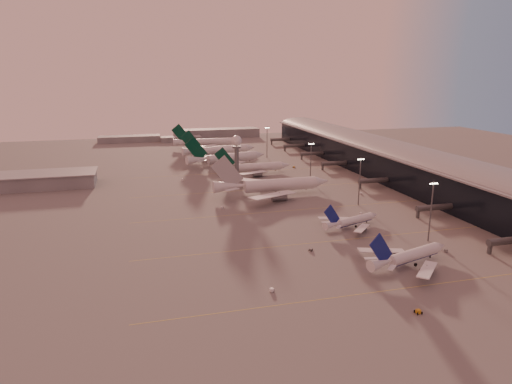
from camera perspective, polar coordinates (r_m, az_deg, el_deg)
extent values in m
plane|color=#5F5D5C|center=(173.79, 4.75, -7.86)|extent=(700.00, 700.00, 0.00)
cube|color=gold|center=(158.36, 19.66, -11.04)|extent=(180.00, 0.25, 0.02)
cube|color=gold|center=(193.73, 12.18, -5.74)|extent=(180.00, 0.25, 0.02)
cube|color=gold|center=(232.45, 7.18, -2.07)|extent=(180.00, 0.25, 0.02)
cube|color=gold|center=(273.11, 3.65, 0.54)|extent=(180.00, 0.25, 0.02)
cube|color=gold|center=(319.65, 0.80, 2.65)|extent=(180.00, 0.25, 0.02)
cube|color=black|center=(312.99, 16.77, 3.45)|extent=(36.00, 360.00, 18.00)
cylinder|color=gray|center=(311.47, 16.89, 5.07)|extent=(10.08, 360.00, 10.08)
cube|color=gray|center=(311.44, 16.89, 5.11)|extent=(40.00, 362.00, 0.80)
cylinder|color=#4F5256|center=(200.73, 29.40, -5.27)|extent=(22.00, 2.80, 2.80)
cube|color=#4F5256|center=(194.78, 27.19, -6.29)|extent=(1.20, 1.20, 4.40)
cylinder|color=#4F5256|center=(233.74, 21.66, -1.77)|extent=(22.00, 2.80, 2.80)
cube|color=#4F5256|center=(228.65, 19.59, -2.54)|extent=(1.20, 1.20, 4.40)
cylinder|color=#4F5256|center=(280.62, 14.71, 1.41)|extent=(22.00, 2.80, 2.80)
cube|color=#4F5256|center=(276.39, 12.87, 0.84)|extent=(1.20, 1.20, 4.40)
cylinder|color=#4F5256|center=(329.26, 9.94, 3.58)|extent=(22.00, 2.80, 2.80)
cube|color=#4F5256|center=(325.67, 8.33, 3.11)|extent=(1.20, 1.20, 4.40)
cylinder|color=#4F5256|center=(367.12, 7.20, 4.81)|extent=(22.00, 2.80, 2.80)
cube|color=#4F5256|center=(363.90, 5.73, 4.40)|extent=(1.20, 1.20, 4.40)
cylinder|color=#4F5256|center=(405.80, 4.98, 5.80)|extent=(22.00, 2.80, 2.80)
cube|color=#4F5256|center=(402.89, 3.62, 5.44)|extent=(1.20, 1.20, 4.40)
cylinder|color=#4F5256|center=(443.19, 3.21, 6.58)|extent=(22.00, 2.80, 2.80)
cube|color=#4F5256|center=(440.53, 1.96, 6.24)|extent=(1.20, 1.20, 4.40)
cube|color=slate|center=(304.45, -26.93, 1.20)|extent=(80.00, 25.00, 8.00)
cube|color=gray|center=(303.62, -27.02, 1.97)|extent=(82.00, 27.00, 0.60)
cylinder|color=#4F5256|center=(282.93, -2.42, 3.33)|extent=(2.60, 2.60, 22.00)
cylinder|color=#4F5256|center=(280.91, -2.45, 5.64)|extent=(5.20, 5.20, 1.20)
sphere|color=silver|center=(280.33, -2.46, 6.42)|extent=(6.40, 6.40, 6.40)
cylinder|color=#4F5256|center=(279.83, -2.47, 7.17)|extent=(0.16, 0.16, 2.00)
cylinder|color=#4F5256|center=(196.13, 21.02, -2.30)|extent=(0.56, 0.56, 25.00)
cube|color=#4F5256|center=(193.18, 21.34, 1.10)|extent=(3.60, 0.25, 0.25)
sphere|color=#FFEABF|center=(192.39, 20.97, 0.96)|extent=(0.56, 0.56, 0.56)
sphere|color=#FFEABF|center=(192.98, 21.21, 0.98)|extent=(0.56, 0.56, 0.56)
sphere|color=#FFEABF|center=(193.56, 21.45, 1.00)|extent=(0.56, 0.56, 0.56)
sphere|color=#FFEABF|center=(194.15, 21.69, 1.01)|extent=(0.56, 0.56, 0.56)
cylinder|color=#4F5256|center=(239.62, 12.82, 1.27)|extent=(0.56, 0.56, 25.00)
cube|color=#4F5256|center=(237.21, 12.99, 4.09)|extent=(3.60, 0.25, 0.25)
sphere|color=#FFEABF|center=(236.59, 12.66, 3.99)|extent=(0.56, 0.56, 0.56)
sphere|color=#FFEABF|center=(237.05, 12.87, 4.00)|extent=(0.56, 0.56, 0.56)
sphere|color=#FFEABF|center=(237.52, 13.09, 4.00)|extent=(0.56, 0.56, 0.56)
sphere|color=#FFEABF|center=(237.98, 13.30, 4.01)|extent=(0.56, 0.56, 0.56)
cylinder|color=#4F5256|center=(286.38, 6.86, 3.69)|extent=(0.56, 0.56, 25.00)
cube|color=#4F5256|center=(284.37, 6.93, 6.06)|extent=(3.60, 0.25, 0.25)
sphere|color=#FFEABF|center=(283.87, 6.64, 5.97)|extent=(0.56, 0.56, 0.56)
sphere|color=#FFEABF|center=(284.24, 6.83, 5.98)|extent=(0.56, 0.56, 0.56)
sphere|color=#FFEABF|center=(284.61, 7.02, 5.98)|extent=(0.56, 0.56, 0.56)
sphere|color=#FFEABF|center=(284.98, 7.21, 5.99)|extent=(0.56, 0.56, 0.56)
cylinder|color=#4F5256|center=(369.67, 1.39, 6.25)|extent=(0.56, 0.56, 25.00)
cube|color=#4F5256|center=(368.11, 1.40, 8.10)|extent=(3.60, 0.25, 0.25)
sphere|color=#FFEABF|center=(367.74, 1.17, 8.03)|extent=(0.56, 0.56, 0.56)
sphere|color=#FFEABF|center=(368.02, 1.32, 8.03)|extent=(0.56, 0.56, 0.56)
sphere|color=#FFEABF|center=(368.30, 1.47, 8.04)|extent=(0.56, 0.56, 0.56)
sphere|color=#FFEABF|center=(368.58, 1.62, 8.04)|extent=(0.56, 0.56, 0.56)
cube|color=slate|center=(475.13, -15.54, 6.43)|extent=(60.00, 18.00, 6.00)
cube|color=slate|center=(492.25, -4.95, 7.35)|extent=(90.00, 20.00, 9.00)
cube|color=slate|center=(467.46, -9.37, 6.58)|extent=(40.00, 15.00, 5.00)
cylinder|color=silver|center=(173.42, 19.17, -7.53)|extent=(24.05, 11.04, 4.07)
cylinder|color=navy|center=(173.76, 19.15, -7.81)|extent=(23.25, 9.81, 2.93)
cone|color=silver|center=(184.27, 21.98, -6.48)|extent=(5.64, 5.27, 4.07)
cone|color=silver|center=(161.02, 15.35, -8.76)|extent=(10.79, 6.89, 4.07)
cube|color=silver|center=(163.81, 20.60, -9.26)|extent=(15.01, 15.14, 1.28)
cylinder|color=slate|center=(167.98, 20.51, -9.34)|extent=(5.21, 3.91, 2.65)
cube|color=slate|center=(167.54, 20.54, -8.98)|extent=(0.39, 0.35, 1.63)
cube|color=silver|center=(175.34, 15.38, -7.23)|extent=(17.75, 7.12, 1.28)
cylinder|color=slate|center=(176.65, 16.56, -7.80)|extent=(5.21, 3.91, 2.65)
cube|color=slate|center=(176.23, 16.58, -7.46)|extent=(0.39, 0.35, 1.63)
cube|color=navy|center=(158.78, 15.35, -7.14)|extent=(10.78, 3.70, 12.14)
cube|color=silver|center=(158.24, 16.61, -9.24)|extent=(4.56, 4.44, 0.27)
cube|color=silver|center=(163.85, 14.16, -8.23)|extent=(4.84, 2.41, 0.27)
cylinder|color=black|center=(181.27, 20.92, -7.67)|extent=(0.54, 0.54, 1.07)
cylinder|color=black|center=(174.36, 18.09, -8.29)|extent=(1.29, 0.86, 1.18)
cylinder|color=black|center=(171.70, 19.30, -8.76)|extent=(1.29, 0.86, 1.18)
cylinder|color=silver|center=(207.81, 12.31, -3.53)|extent=(19.91, 9.95, 3.39)
cylinder|color=navy|center=(208.05, 12.29, -3.73)|extent=(19.21, 8.92, 2.44)
cone|color=silver|center=(216.36, 14.47, -2.94)|extent=(4.78, 4.50, 3.39)
cone|color=silver|center=(197.97, 9.50, -4.18)|extent=(9.02, 6.03, 3.39)
cube|color=silver|center=(199.25, 13.08, -4.55)|extent=(12.16, 12.93, 1.07)
cylinder|color=slate|center=(202.71, 13.11, -4.68)|extent=(4.38, 3.38, 2.21)
cube|color=slate|center=(202.40, 13.12, -4.43)|extent=(0.33, 0.30, 1.36)
cube|color=silver|center=(210.11, 9.72, -3.37)|extent=(14.75, 5.36, 1.07)
cylinder|color=slate|center=(210.92, 10.55, -3.78)|extent=(4.38, 3.38, 2.21)
cube|color=slate|center=(210.62, 10.56, -3.53)|extent=(0.33, 0.30, 1.36)
cube|color=navy|center=(196.39, 9.46, -3.04)|extent=(8.87, 3.45, 10.12)
cube|color=silver|center=(195.39, 10.29, -4.44)|extent=(3.73, 3.78, 0.22)
cube|color=silver|center=(200.58, 8.74, -3.87)|extent=(3.99, 1.86, 0.22)
cylinder|color=black|center=(213.92, 13.66, -3.74)|extent=(0.45, 0.45, 0.89)
cylinder|color=black|center=(208.66, 11.58, -4.07)|extent=(1.08, 0.75, 0.98)
cylinder|color=black|center=(206.14, 12.36, -4.35)|extent=(1.08, 0.75, 0.98)
cylinder|color=silver|center=(256.99, 3.05, 0.68)|extent=(41.58, 7.17, 6.48)
cylinder|color=silver|center=(257.34, 3.05, 0.37)|extent=(40.72, 5.34, 4.67)
cone|color=silver|center=(265.88, 8.11, 1.03)|extent=(8.13, 6.61, 6.48)
cone|color=silver|center=(249.01, -3.36, 0.41)|extent=(17.50, 6.77, 6.48)
cube|color=silver|center=(238.33, 2.09, -0.70)|extent=(29.39, 20.44, 1.92)
cylinder|color=slate|center=(244.30, 2.91, -0.97)|extent=(8.10, 4.34, 4.21)
cube|color=slate|center=(243.90, 2.92, -0.63)|extent=(0.32, 0.27, 2.59)
cube|color=silver|center=(270.30, -0.16, 1.15)|extent=(29.65, 19.68, 1.92)
cylinder|color=slate|center=(268.51, 1.10, 0.48)|extent=(8.10, 4.34, 4.21)
cube|color=slate|center=(268.15, 1.11, 0.79)|extent=(0.32, 0.27, 2.59)
cube|color=#999BA0|center=(247.07, -3.59, 2.12)|extent=(17.97, 0.66, 19.23)
cube|color=silver|center=(241.31, -3.03, 0.00)|extent=(8.52, 6.32, 0.26)
cube|color=silver|center=(256.52, -3.83, 0.87)|extent=(8.55, 6.13, 0.26)
cylinder|color=black|center=(263.38, 6.29, 0.07)|extent=(0.52, 0.52, 1.05)
cylinder|color=black|center=(259.03, 2.18, -0.09)|extent=(1.16, 0.54, 1.15)
cylinder|color=black|center=(254.81, 2.50, -0.34)|extent=(1.16, 0.54, 1.15)
cylinder|color=silver|center=(311.06, 0.32, 3.00)|extent=(32.21, 6.00, 5.18)
cylinder|color=silver|center=(311.30, 0.32, 2.79)|extent=(31.53, 4.53, 3.73)
cone|color=silver|center=(317.01, 3.64, 3.19)|extent=(6.34, 5.33, 5.18)
cone|color=silver|center=(305.26, -3.78, 2.87)|extent=(13.58, 5.52, 5.18)
cube|color=silver|center=(296.40, -0.39, 2.24)|extent=(22.94, 16.16, 1.53)
cylinder|color=slate|center=(300.93, 0.16, 2.01)|extent=(6.29, 3.52, 3.36)
cube|color=slate|center=(300.66, 0.16, 2.24)|extent=(0.27, 0.23, 2.07)
cube|color=silver|center=(321.87, -1.73, 3.23)|extent=(23.25, 15.23, 1.53)
cylinder|color=slate|center=(320.28, -0.90, 2.78)|extent=(6.29, 3.52, 3.36)
cube|color=slate|center=(320.03, -0.90, 3.00)|extent=(0.27, 0.23, 2.07)
cube|color=#033121|center=(303.93, -3.92, 4.00)|extent=(14.24, 0.68, 15.31)
cube|color=silver|center=(299.26, -3.56, 2.66)|extent=(6.58, 4.93, 0.22)
cube|color=silver|center=(311.13, -4.08, 3.11)|extent=(6.62, 4.70, 0.22)
cylinder|color=black|center=(315.38, 2.44, 2.55)|extent=(0.45, 0.45, 0.89)
cylinder|color=black|center=(312.83, -0.24, 2.48)|extent=(0.99, 0.47, 0.98)
cylinder|color=black|center=(309.15, -0.04, 2.33)|extent=(0.99, 0.47, 0.98)
cylinder|color=silver|center=(341.11, -2.99, 4.15)|extent=(39.39, 15.88, 6.30)
cylinder|color=silver|center=(341.37, -2.98, 3.92)|extent=(38.19, 13.98, 4.54)
cone|color=silver|center=(351.95, 0.42, 4.50)|extent=(8.90, 7.99, 6.30)
cone|color=silver|center=(329.75, -7.31, 3.83)|extent=(17.43, 10.20, 6.30)
cube|color=silver|center=(322.66, -3.21, 3.35)|extent=(25.34, 24.00, 1.86)
cylinder|color=slate|center=(328.67, -2.75, 3.10)|extent=(8.34, 5.86, 4.09)
cube|color=slate|center=(328.38, -2.76, 3.35)|extent=(0.38, 0.34, 2.52)
cube|color=silver|center=(351.91, -5.59, 4.25)|extent=(29.11, 13.00, 1.86)
cylinder|color=slate|center=(350.84, -4.61, 3.81)|extent=(8.34, 5.86, 4.09)
cube|color=slate|center=(350.57, -4.61, 4.04)|extent=(0.38, 0.34, 2.52)
cube|color=#033121|center=(328.14, -7.48, 5.10)|extent=(16.87, 4.71, 18.64)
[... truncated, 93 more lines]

